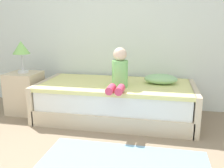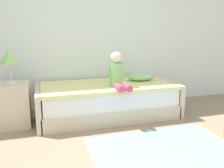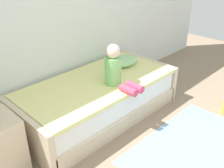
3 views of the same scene
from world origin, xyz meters
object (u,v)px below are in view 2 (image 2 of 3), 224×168
at_px(nightstand, 13,105).
at_px(pillow, 141,77).
at_px(child_figure, 117,73).
at_px(bed, 107,100).
at_px(table_lamp, 9,58).

height_order(nightstand, pillow, pillow).
relative_size(child_figure, pillow, 1.16).
distance_m(bed, pillow, 0.68).
height_order(table_lamp, pillow, table_lamp).
bearing_deg(table_lamp, child_figure, -7.72).
relative_size(bed, nightstand, 3.52).
distance_m(bed, nightstand, 1.35).
bearing_deg(pillow, table_lamp, -176.07).
bearing_deg(bed, table_lamp, -178.57).
bearing_deg(table_lamp, pillow, 3.93).
xyz_separation_m(child_figure, pillow, (0.51, 0.33, -0.14)).
bearing_deg(child_figure, bed, 110.89).
relative_size(nightstand, pillow, 1.36).
bearing_deg(pillow, bed, -170.48).
distance_m(bed, child_figure, 0.52).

